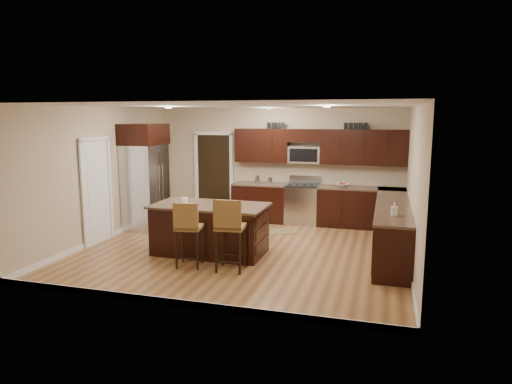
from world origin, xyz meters
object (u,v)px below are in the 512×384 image
(range, at_px, (302,204))
(refrigerator, at_px, (145,176))
(island, at_px, (210,231))
(stool_mid, at_px, (188,227))
(stool_right, at_px, (229,226))

(range, bearing_deg, refrigerator, -156.26)
(island, bearing_deg, stool_mid, -93.12)
(stool_mid, distance_m, refrigerator, 3.06)
(island, height_order, stool_right, stool_right)
(refrigerator, bearing_deg, stool_mid, -47.59)
(stool_mid, relative_size, refrigerator, 0.48)
(stool_right, bearing_deg, stool_mid, 174.48)
(stool_mid, bearing_deg, stool_right, -8.64)
(range, distance_m, stool_right, 3.74)
(range, bearing_deg, stool_mid, -108.94)
(island, xyz_separation_m, refrigerator, (-2.09, 1.38, 0.77))
(stool_mid, distance_m, stool_right, 0.73)
(range, height_order, stool_mid, stool_mid)
(island, distance_m, refrigerator, 2.62)
(range, xyz_separation_m, island, (-1.21, -2.83, -0.04))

